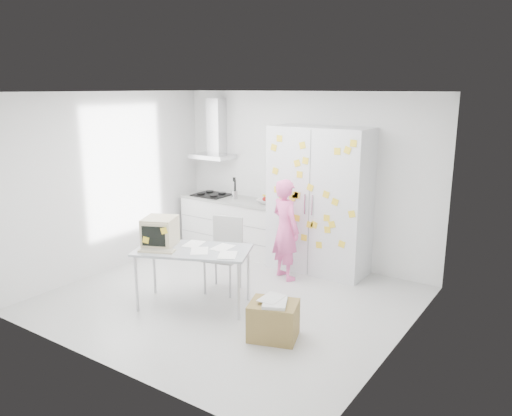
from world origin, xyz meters
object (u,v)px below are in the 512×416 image
Objects in this scene: person at (285,229)px; cardboard_box at (273,320)px; chair at (225,249)px; desk at (172,240)px.

person is 2.34× the size of cardboard_box.
person is at bearing 45.25° from chair.
desk is 1.71m from cardboard_box.
chair is at bearing 46.38° from desk.
cardboard_box is at bearing 141.03° from person.
desk is (-0.75, -1.58, 0.12)m from person.
person reaches higher than cardboard_box.
desk is at bearing 177.20° from cardboard_box.
cardboard_box is (0.83, -1.65, -0.52)m from person.
chair is (0.27, 0.75, -0.28)m from desk.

